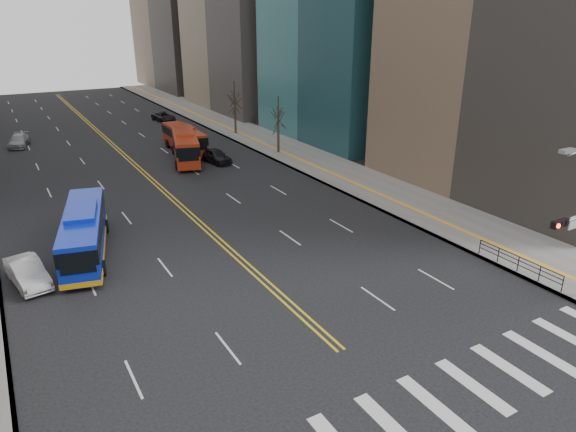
{
  "coord_description": "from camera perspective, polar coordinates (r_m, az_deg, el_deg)",
  "views": [
    {
      "loc": [
        -12.7,
        -11.7,
        15.23
      ],
      "look_at": [
        0.51,
        11.06,
        4.9
      ],
      "focal_mm": 32.0,
      "sensor_mm": 36.0,
      "label": 1
    }
  ],
  "objects": [
    {
      "name": "car_white",
      "position": [
        34.81,
        -26.99,
        -5.62
      ],
      "size": [
        2.48,
        4.92,
        1.55
      ],
      "primitive_type": "imported",
      "rotation": [
        0.0,
        0.0,
        0.19
      ],
      "color": "silver",
      "rests_on": "ground"
    },
    {
      "name": "car_dark_far",
      "position": [
        82.34,
        -13.66,
        10.67
      ],
      "size": [
        2.95,
        5.19,
        1.37
      ],
      "primitive_type": "imported",
      "rotation": [
        0.0,
        0.0,
        0.14
      ],
      "color": "black",
      "rests_on": "ground"
    },
    {
      "name": "sidewalk_right",
      "position": [
        66.01,
        -2.05,
        8.15
      ],
      "size": [
        7.0,
        130.0,
        0.15
      ],
      "primitive_type": "cube",
      "color": "gray",
      "rests_on": "ground"
    },
    {
      "name": "street_trees",
      "position": [
        47.72,
        -22.93,
        7.22
      ],
      "size": [
        35.2,
        47.2,
        7.6
      ],
      "color": "#2F271D",
      "rests_on": "ground"
    },
    {
      "name": "car_dark_mid",
      "position": [
        57.43,
        -8.01,
        6.64
      ],
      "size": [
        2.51,
        4.74,
        1.54
      ],
      "primitive_type": "imported",
      "rotation": [
        0.0,
        0.0,
        0.16
      ],
      "color": "black",
      "rests_on": "ground"
    },
    {
      "name": "car_silver",
      "position": [
        72.27,
        -27.74,
        7.41
      ],
      "size": [
        3.13,
        5.33,
        1.45
      ],
      "primitive_type": "imported",
      "rotation": [
        0.0,
        0.0,
        -0.23
      ],
      "color": "gray",
      "rests_on": "ground"
    },
    {
      "name": "pedestrian_railing",
      "position": [
        35.36,
        24.24,
        -4.64
      ],
      "size": [
        0.06,
        6.06,
        1.02
      ],
      "color": "black",
      "rests_on": "sidewalk_right"
    },
    {
      "name": "centerline",
      "position": [
        69.59,
        -19.04,
        7.63
      ],
      "size": [
        0.55,
        100.0,
        0.01
      ],
      "color": "gold",
      "rests_on": "ground"
    },
    {
      "name": "ground",
      "position": [
        23.03,
        13.73,
        -20.72
      ],
      "size": [
        220.0,
        220.0,
        0.0
      ],
      "primitive_type": "plane",
      "color": "black"
    },
    {
      "name": "red_bus_near",
      "position": [
        62.43,
        -11.47,
        8.55
      ],
      "size": [
        2.53,
        9.79,
        3.14
      ],
      "color": "#A52A11",
      "rests_on": "ground"
    },
    {
      "name": "crosswalk",
      "position": [
        23.02,
        13.73,
        -20.71
      ],
      "size": [
        26.7,
        4.0,
        0.01
      ],
      "color": "silver",
      "rests_on": "ground"
    },
    {
      "name": "blue_bus",
      "position": [
        37.05,
        -21.72,
        -1.56
      ],
      "size": [
        4.87,
        11.42,
        3.27
      ],
      "color": "#0C25B8",
      "rests_on": "ground"
    },
    {
      "name": "red_bus_far",
      "position": [
        58.48,
        -11.38,
        7.81
      ],
      "size": [
        5.2,
        10.81,
        3.36
      ],
      "color": "#A52A11",
      "rests_on": "ground"
    }
  ]
}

